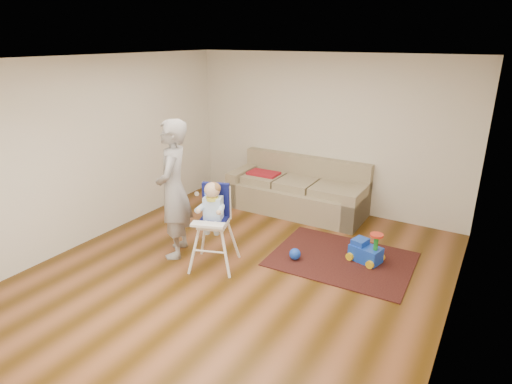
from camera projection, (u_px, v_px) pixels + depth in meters
The scene contains 9 objects.
ground at pixel (241, 272), 5.67m from camera, with size 5.50×5.50×0.00m, color #452B0A.
room_envelope at pixel (261, 125), 5.45m from camera, with size 5.04×5.52×2.72m.
sofa at pixel (297, 186), 7.51m from camera, with size 2.40×1.00×0.93m.
side_table at pixel (258, 190), 7.87m from camera, with size 0.55×0.55×0.55m, color black, non-canonical shape.
area_rug at pixel (342, 259), 5.97m from camera, with size 1.88×1.41×0.02m, color black.
ride_on_toy at pixel (366, 246), 5.84m from camera, with size 0.41×0.30×0.45m, color blue, non-canonical shape.
toy_ball at pixel (295, 254), 5.93m from camera, with size 0.16×0.16×0.16m, color blue.
high_chair at pixel (214, 227), 5.63m from camera, with size 0.71×0.71×1.20m.
adult at pixel (173, 190), 5.83m from camera, with size 0.71×0.46×1.93m, color gray.
Camera 1 is at (2.71, -4.17, 2.93)m, focal length 30.00 mm.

